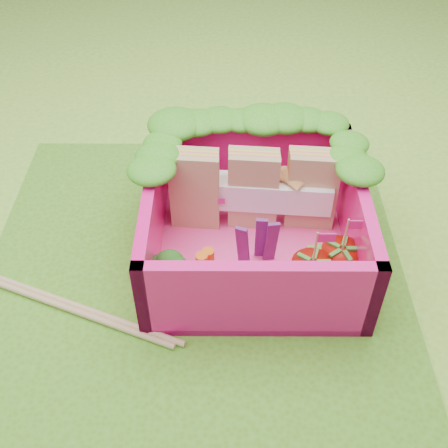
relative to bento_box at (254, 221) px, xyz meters
name	(u,v)px	position (x,y,z in m)	size (l,w,h in m)	color
ground	(195,268)	(-0.37, -0.11, -0.31)	(14.00, 14.00, 0.00)	#73B833
placemat	(195,266)	(-0.37, -0.11, -0.29)	(2.60, 2.60, 0.03)	#558D20
bento_floor	(252,249)	(0.00, 0.00, -0.25)	(1.30, 1.30, 0.05)	#FF4193
bento_box	(254,221)	(0.00, 0.00, 0.00)	(1.30, 1.30, 0.55)	#FF1581
lettuce_ruffle	(253,133)	(0.00, 0.46, 0.33)	(1.43, 0.77, 0.11)	#298B19
sandwich_stack	(254,190)	(0.01, 0.24, 0.05)	(1.07, 0.25, 0.56)	tan
broccoli	(167,270)	(-0.51, -0.35, -0.06)	(0.32, 0.32, 0.24)	#5C9B4B
carrot_sticks	(205,270)	(-0.29, -0.32, -0.09)	(0.10, 0.14, 0.29)	orange
purple_wedges	(258,242)	(0.02, -0.15, -0.04)	(0.24, 0.11, 0.38)	#571B61
strawberry_left	(311,276)	(0.32, -0.36, -0.10)	(0.24, 0.24, 0.48)	#B41B0B
strawberry_right	(340,263)	(0.50, -0.26, -0.10)	(0.24, 0.24, 0.48)	#B41B0B
snap_peas	(319,273)	(0.39, -0.24, -0.20)	(0.57, 0.56, 0.05)	green
chopsticks	(8,284)	(-1.49, -0.29, -0.26)	(2.20, 0.92, 0.04)	tan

